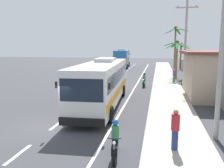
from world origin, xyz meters
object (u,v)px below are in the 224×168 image
Objects in this scene: coach_bus_far_lane at (122,58)px; motorcycle_trailing at (144,81)px; motorcycle_beside_bus at (115,142)px; utility_pole_nearest at (222,39)px; pedestrian_midwalk at (175,129)px; palm_nearest at (177,51)px; palm_third at (175,39)px; coach_bus_foreground at (102,81)px; pedestrian_near_kerb at (174,75)px; palm_second at (181,51)px; utility_pole_mid at (186,40)px.

motorcycle_trailing is at bearing -75.51° from coach_bus_far_lane.
motorcycle_beside_bus is 0.21× the size of utility_pole_nearest.
palm_nearest reaches higher than pedestrian_midwalk.
palm_nearest is 4.81m from palm_third.
coach_bus_foreground is 6.39× the size of motorcycle_beside_bus.
palm_second is (2.39, 19.73, 2.60)m from pedestrian_near_kerb.
palm_nearest is (-0.57, 21.58, -1.00)m from utility_pole_nearest.
coach_bus_far_lane is 40.10m from utility_pole_nearest.
palm_nearest is 1.02× the size of palm_second.
motorcycle_beside_bus is 0.26× the size of palm_third.
pedestrian_midwalk is 28.45m from palm_third.
palm_nearest is (9.98, -17.00, 1.86)m from coach_bus_far_lane.
coach_bus_far_lane is 2.18× the size of palm_second.
motorcycle_trailing is at bearing -59.37° from pedestrian_near_kerb.
utility_pole_mid reaches higher than pedestrian_midwalk.
motorcycle_trailing is 4.78m from pedestrian_near_kerb.
palm_nearest is at bearing 74.22° from pedestrian_midwalk.
pedestrian_midwalk is (2.35, -17.04, 0.43)m from motorcycle_trailing.
pedestrian_near_kerb is 4.39m from palm_nearest.
palm_nearest is (4.02, 24.52, 3.27)m from motorcycle_beside_bus.
coach_bus_foreground is 21.64m from palm_third.
pedestrian_midwalk reaches higher than motorcycle_beside_bus.
utility_pole_mid reaches higher than coach_bus_far_lane.
palm_nearest is (0.42, 3.26, 2.91)m from pedestrian_near_kerb.
coach_bus_far_lane reaches higher than pedestrian_near_kerb.
pedestrian_midwalk is 23.78m from palm_nearest.
coach_bus_foreground is 6.37× the size of motorcycle_trailing.
motorcycle_trailing is 0.20× the size of utility_pole_mid.
pedestrian_near_kerb is 20.05m from palm_second.
coach_bus_foreground is at bearing -112.65° from palm_nearest.
palm_third is at bearing -51.39° from coach_bus_far_lane.
coach_bus_far_lane reaches higher than motorcycle_beside_bus.
palm_nearest is at bearing 67.35° from coach_bus_foreground.
palm_nearest is at bearing -90.27° from palm_third.
coach_bus_far_lane is 2.13× the size of palm_nearest.
coach_bus_far_lane reaches higher than motorcycle_trailing.
utility_pole_nearest is 21.61m from palm_nearest.
coach_bus_foreground is 9.70m from utility_pole_nearest.
coach_bus_foreground reaches higher than pedestrian_near_kerb.
motorcycle_trailing is at bearing -104.33° from palm_second.
pedestrian_near_kerb is at bearing 43.07° from motorcycle_trailing.
coach_bus_far_lane is at bearing 89.73° from pedestrian_midwalk.
motorcycle_trailing is (2.68, 9.27, -1.23)m from coach_bus_foreground.
coach_bus_foreground is at bearing 141.02° from utility_pole_nearest.
coach_bus_foreground is 1.09× the size of coach_bus_far_lane.
coach_bus_far_lane is at bearing 105.30° from utility_pole_nearest.
motorcycle_trailing is 8.27m from palm_nearest.
palm_nearest is at bearing -59.58° from coach_bus_far_lane.
motorcycle_beside_bus is at bearing -98.31° from palm_second.
motorcycle_trailing is (6.08, -23.52, -1.41)m from coach_bus_far_lane.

